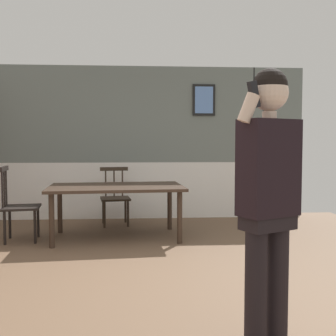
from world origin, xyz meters
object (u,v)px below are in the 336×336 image
Objects in this scene: chair_near_window at (115,197)px; chair_by_doorway at (18,205)px; person_figure at (269,188)px; dining_table at (116,191)px.

chair_near_window is 0.92× the size of chair_by_doorway.
person_figure is (1.24, -4.07, 0.59)m from chair_near_window.
chair_near_window is at bearing 94.72° from dining_table.
dining_table is 2.07× the size of chair_near_window.
chair_near_window is (-0.08, 0.93, -0.20)m from dining_table.
chair_near_window is at bearing 122.09° from chair_by_doorway.
person_figure is at bearing 98.55° from chair_near_window.
chair_near_window is 0.52× the size of person_figure.
chair_by_doorway is 0.56× the size of person_figure.
chair_by_doorway is at bearing -175.33° from dining_table.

